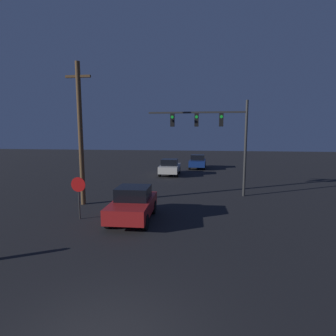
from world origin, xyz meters
The scene contains 6 objects.
car_near centered at (-1.39, 8.07, 0.84)m, with size 2.05×4.00×1.69m.
car_mid centered at (-1.31, 22.36, 0.84)m, with size 1.96×3.95×1.69m.
car_far centered at (1.45, 27.83, 0.84)m, with size 2.05×4.00×1.69m.
traffic_signal_mast centered at (2.96, 14.02, 4.55)m, with size 6.80×0.30×6.56m.
stop_sign centered at (-4.15, 7.84, 1.53)m, with size 0.75×0.07×2.18m.
utility_pole centered at (-5.22, 10.54, 4.39)m, with size 1.52×0.28×8.49m.
Camera 1 is at (2.04, -4.42, 4.41)m, focal length 28.00 mm.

